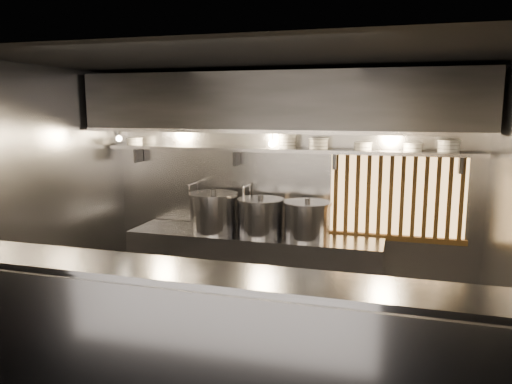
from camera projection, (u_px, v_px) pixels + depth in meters
The scene contains 22 objects.
floor at pixel (250, 352), 4.89m from camera, with size 4.50×4.50×0.00m, color black.
ceiling at pixel (249, 59), 4.43m from camera, with size 4.50×4.50×0.00m, color black.
wall_back at pixel (286, 188), 6.08m from camera, with size 4.50×4.50×0.00m, color gray.
wall_left at pixel (48, 200), 5.29m from camera, with size 3.00×3.00×0.00m, color gray.
serving_counter at pixel (214, 341), 3.89m from camera, with size 4.50×0.56×1.13m.
cooking_bench at pixel (254, 270), 5.97m from camera, with size 3.00×0.70×0.90m, color #A2A2A7.
bowl_shelf at pixel (283, 150), 5.83m from camera, with size 4.40×0.34×0.04m, color #A2A2A7.
exhaust_hood at pixel (279, 103), 5.53m from camera, with size 4.40×0.81×0.65m.
wood_screen at pixel (397, 196), 5.67m from camera, with size 1.56×0.09×1.04m.
faucet_left at pixel (195, 193), 6.29m from camera, with size 0.04×0.30×0.50m.
faucet_right at pixel (248, 196), 6.09m from camera, with size 0.04×0.30×0.50m.
heat_lamp at pixel (118, 134), 5.89m from camera, with size 0.25×0.35×0.20m.
pendant_bulb at pixel (272, 144), 5.73m from camera, with size 0.09×0.09×0.19m.
stock_pot_left at pixel (214, 212), 5.98m from camera, with size 0.76×0.76×0.51m.
stock_pot_mid at pixel (260, 216), 5.84m from camera, with size 0.68×0.68×0.46m.
stock_pot_right at pixel (307, 220), 5.66m from camera, with size 0.65×0.65×0.46m.
bowl_stack_0 at pixel (134, 141), 6.36m from camera, with size 0.21×0.21×0.09m.
bowl_stack_1 at pixel (287, 141), 5.80m from camera, with size 0.22×0.22×0.17m.
bowl_stack_2 at pixel (319, 143), 5.70m from camera, with size 0.23×0.23×0.13m.
bowl_stack_3 at pixel (363, 146), 5.56m from camera, with size 0.21×0.21×0.09m.
bowl_stack_4 at pixel (413, 147), 5.41m from camera, with size 0.21×0.21×0.09m.
bowl_stack_5 at pixel (449, 146), 5.30m from camera, with size 0.24×0.24×0.13m.
Camera 1 is at (1.36, -4.36, 2.37)m, focal length 35.00 mm.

